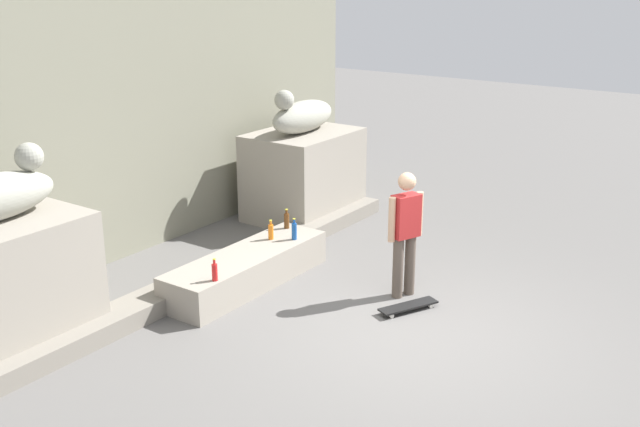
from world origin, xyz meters
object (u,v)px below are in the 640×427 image
object	(u,v)px
skater	(405,229)
bottle_orange	(271,231)
statue_reclining_right	(302,115)
bottle_blue	(294,231)
bottle_brown	(287,220)
skateboard	(408,306)
bottle_red	(215,272)

from	to	relation	value
skater	bottle_orange	size ratio (longest dim) A/B	5.88
statue_reclining_right	bottle_orange	bearing A→B (deg)	22.40
bottle_orange	statue_reclining_right	bearing A→B (deg)	25.95
bottle_blue	bottle_brown	xyz separation A→B (m)	(0.32, 0.38, -0.01)
statue_reclining_right	bottle_blue	xyz separation A→B (m)	(-2.03, -1.35, -1.17)
statue_reclining_right	bottle_brown	world-z (taller)	statue_reclining_right
skateboard	bottle_orange	bearing A→B (deg)	-66.45
skater	bottle_blue	distance (m)	1.73
skater	bottle_orange	world-z (taller)	skater
skater	bottle_brown	world-z (taller)	skater
skateboard	bottle_orange	size ratio (longest dim) A/B	2.84
bottle_blue	statue_reclining_right	bearing A→B (deg)	33.62
skater	skateboard	xyz separation A→B (m)	(-0.38, -0.29, -0.86)
statue_reclining_right	bottle_red	size ratio (longest dim) A/B	5.69
bottle_red	bottle_brown	xyz separation A→B (m)	(2.06, 0.47, 0.00)
skateboard	bottle_brown	distance (m)	2.49
bottle_blue	bottle_brown	world-z (taller)	bottle_blue
statue_reclining_right	bottle_red	xyz separation A→B (m)	(-3.77, -1.44, -1.19)
skateboard	skater	bearing A→B (deg)	-117.28
bottle_blue	bottle_orange	bearing A→B (deg)	123.72
skateboard	bottle_blue	distance (m)	2.07
skater	bottle_brown	distance (m)	2.12
skater	statue_reclining_right	bearing A→B (deg)	-100.51
bottle_brown	skateboard	bearing A→B (deg)	-103.98
statue_reclining_right	bottle_brown	bearing A→B (deg)	26.03
skateboard	bottle_red	size ratio (longest dim) A/B	2.82
statue_reclining_right	bottle_orange	world-z (taller)	statue_reclining_right
statue_reclining_right	bottle_blue	bearing A→B (deg)	30.07
bottle_orange	bottle_brown	world-z (taller)	bottle_brown
skater	bottle_red	size ratio (longest dim) A/B	5.82
statue_reclining_right	bottle_orange	distance (m)	2.74
skateboard	bottle_blue	xyz separation A→B (m)	(0.27, 1.99, 0.52)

